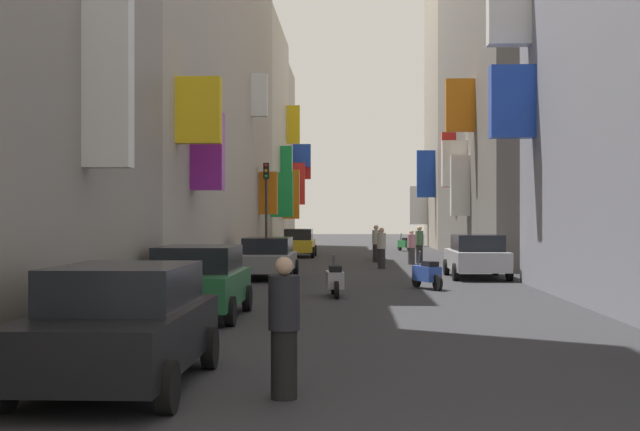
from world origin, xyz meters
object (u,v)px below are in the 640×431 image
(scooter_orange, at_px, (414,242))
(scooter_silver, at_px, (335,280))
(parked_car_green, at_px, (197,281))
(pedestrian_far_away, at_px, (382,248))
(scooter_white, at_px, (377,250))
(scooter_black, at_px, (309,245))
(pedestrian_crossing, at_px, (284,328))
(pedestrian_mid_street, at_px, (376,244))
(pedestrian_near_left, at_px, (411,247))
(parked_car_grey, at_px, (268,257))
(parked_car_black, at_px, (121,324))
(parked_car_yellow, at_px, (299,242))
(scooter_green, at_px, (405,244))
(scooter_blue, at_px, (427,274))
(pedestrian_near_right, at_px, (419,245))
(parked_car_silver, at_px, (477,255))
(traffic_light_near_corner, at_px, (266,196))

(scooter_orange, height_order, scooter_silver, same)
(parked_car_green, bearing_deg, pedestrian_far_away, 74.99)
(parked_car_green, distance_m, scooter_white, 25.16)
(scooter_white, relative_size, scooter_silver, 1.09)
(scooter_black, distance_m, pedestrian_crossing, 39.74)
(scooter_white, xyz_separation_m, pedestrian_mid_street, (-0.14, -2.66, 0.43))
(scooter_black, bearing_deg, pedestrian_crossing, -87.45)
(scooter_orange, xyz_separation_m, pedestrian_near_left, (-1.48, -17.83, 0.32))
(scooter_silver, distance_m, scooter_black, 27.11)
(parked_car_grey, xyz_separation_m, pedestrian_crossing, (2.17, -19.42, 0.09))
(parked_car_green, bearing_deg, parked_car_black, -86.99)
(parked_car_yellow, xyz_separation_m, pedestrian_far_away, (4.14, -10.13, 0.08))
(pedestrian_far_away, bearing_deg, scooter_green, 83.28)
(scooter_green, distance_m, scooter_white, 10.47)
(pedestrian_near_left, distance_m, pedestrian_mid_street, 2.39)
(parked_car_yellow, height_order, pedestrian_crossing, pedestrian_crossing)
(parked_car_green, xyz_separation_m, scooter_silver, (2.88, 4.79, -0.34))
(scooter_white, height_order, pedestrian_near_left, pedestrian_near_left)
(scooter_black, bearing_deg, scooter_blue, -78.82)
(parked_car_grey, bearing_deg, pedestrian_near_left, 56.71)
(pedestrian_crossing, height_order, pedestrian_near_right, pedestrian_near_right)
(parked_car_black, bearing_deg, scooter_green, 81.51)
(pedestrian_crossing, relative_size, pedestrian_near_left, 1.08)
(scooter_silver, distance_m, pedestrian_near_right, 17.04)
(parked_car_green, bearing_deg, pedestrian_crossing, -72.25)
(pedestrian_near_left, bearing_deg, pedestrian_crossing, -97.19)
(scooter_black, bearing_deg, pedestrian_near_left, -65.33)
(scooter_blue, bearing_deg, scooter_white, 93.13)
(parked_car_silver, xyz_separation_m, pedestrian_far_away, (-3.19, 5.22, 0.06))
(scooter_white, distance_m, scooter_orange, 13.66)
(scooter_orange, bearing_deg, parked_car_black, -98.98)
(pedestrian_mid_street, bearing_deg, parked_car_grey, -111.58)
(scooter_orange, bearing_deg, scooter_green, -105.47)
(parked_car_silver, height_order, scooter_green, parked_car_silver)
(scooter_white, height_order, traffic_light_near_corner, traffic_light_near_corner)
(scooter_blue, bearing_deg, pedestrian_crossing, -101.48)
(scooter_silver, height_order, pedestrian_near_left, pedestrian_near_left)
(pedestrian_near_right, bearing_deg, scooter_silver, -102.38)
(parked_car_yellow, height_order, traffic_light_near_corner, traffic_light_near_corner)
(parked_car_silver, distance_m, scooter_blue, 5.11)
(scooter_white, height_order, pedestrian_far_away, pedestrian_far_away)
(scooter_green, height_order, scooter_silver, same)
(parked_car_silver, height_order, pedestrian_crossing, pedestrian_crossing)
(parked_car_grey, xyz_separation_m, scooter_silver, (2.52, -6.75, -0.29))
(parked_car_green, relative_size, scooter_silver, 2.19)
(parked_car_yellow, height_order, scooter_black, parked_car_yellow)
(scooter_orange, relative_size, pedestrian_near_left, 1.09)
(parked_car_green, relative_size, pedestrian_far_away, 2.32)
(scooter_white, distance_m, pedestrian_crossing, 32.68)
(scooter_blue, distance_m, pedestrian_crossing, 15.49)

